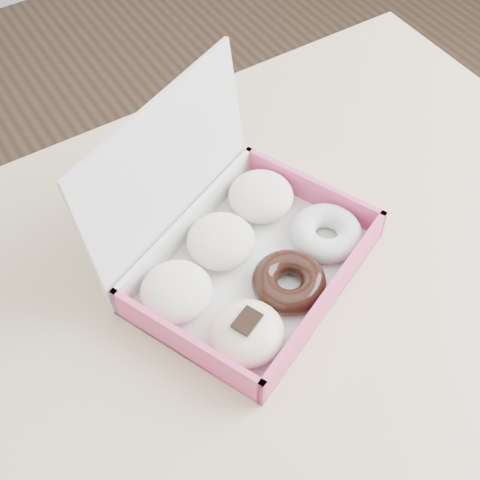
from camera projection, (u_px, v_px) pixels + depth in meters
table at (202, 402)px, 0.76m from camera, size 1.20×0.80×0.75m
donut_box at (241, 253)px, 0.76m from camera, size 0.34×0.32×0.20m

